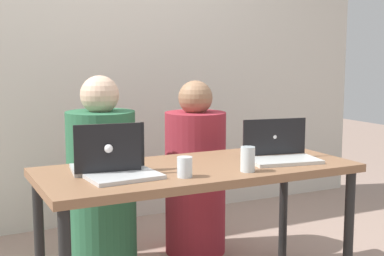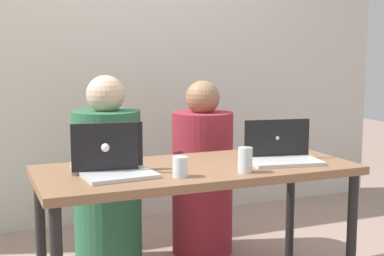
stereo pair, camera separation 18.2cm
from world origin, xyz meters
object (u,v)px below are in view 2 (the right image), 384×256
Objects in this scene: person_on_left at (108,183)px; water_glass_right at (245,162)px; laptop_back_left at (104,160)px; laptop_front_left at (116,164)px; person_on_right at (202,177)px; water_glass_left at (180,168)px; laptop_front_right at (282,153)px.

water_glass_right is (0.45, -0.85, 0.25)m from person_on_left.
laptop_back_left is 0.66m from water_glass_right.
person_on_left is at bearing 76.15° from laptop_front_left.
person_on_right is at bearing -134.98° from laptop_back_left.
person_on_right reaches higher than laptop_back_left.
laptop_back_left is at bearing 138.68° from water_glass_left.
water_glass_left is at bearing 146.74° from laptop_back_left.
person_on_left is 0.99m from water_glass_right.
person_on_left is at bearing -5.81° from person_on_right.
laptop_front_left reaches higher than laptop_front_right.
person_on_right is at bearing 79.92° from water_glass_right.
laptop_front_left is (0.03, -0.11, -0.00)m from laptop_back_left.
person_on_left reaches higher than laptop_front_right.
person_on_right is 0.98m from laptop_back_left.
laptop_front_right is 0.61m from water_glass_left.
water_glass_left is (-0.46, -0.82, 0.26)m from person_on_right.
water_glass_left is (0.29, -0.25, -0.01)m from laptop_back_left.
person_on_right reaches higher than laptop_front_left.
laptop_back_left is 0.90m from laptop_front_right.
person_on_left reaches higher than laptop_front_left.
laptop_back_left reaches higher than water_glass_left.
laptop_front_left is (-0.72, -0.67, 0.27)m from person_on_right.
person_on_left is 9.59× the size of water_glass_right.
person_on_left is 2.94× the size of laptop_front_right.
laptop_back_left is (-0.75, -0.56, 0.27)m from person_on_right.
laptop_back_left is 0.38m from water_glass_left.
water_glass_right is at bearing 162.87° from laptop_back_left.
laptop_front_right is at bearing 26.01° from water_glass_right.
laptop_back_left reaches higher than laptop_front_left.
laptop_front_right reaches higher than water_glass_left.
person_on_right is (0.60, -0.00, -0.02)m from person_on_left.
laptop_front_right is at bearing 10.50° from water_glass_left.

